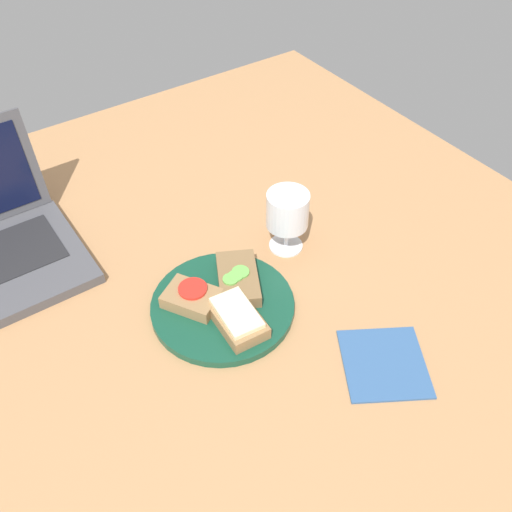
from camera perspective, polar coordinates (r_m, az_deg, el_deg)
The scene contains 7 objects.
wooden_table at distance 102.27cm, azimuth -3.76°, elevation -4.27°, with size 140.00×140.00×3.00cm, color #B27F51.
plate at distance 98.20cm, azimuth -3.35°, elevation -4.99°, with size 24.63×24.63×1.43cm, color #144733.
sandwich_with_cucumber at distance 99.58cm, azimuth -1.82°, elevation -2.30°, with size 11.56×13.77×2.82cm.
sandwich_with_tomato at distance 97.09cm, azimuth -6.42°, elevation -4.11°, with size 10.17×11.03×2.94cm.
sandwich_with_cheese at distance 93.49cm, azimuth -1.93°, elevation -6.18°, with size 7.17×11.30×3.25cm.
wine_glass at distance 103.99cm, azimuth 3.16°, elevation 4.31°, with size 7.82×7.82×12.42cm.
napkin at distance 93.61cm, azimuth 12.68°, elevation -10.43°, with size 12.91×13.59×0.40cm, color #33598C.
Camera 1 is at (-32.63, -59.29, 78.18)cm, focal length 40.00 mm.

